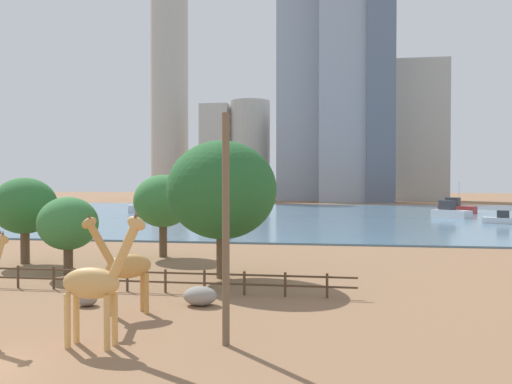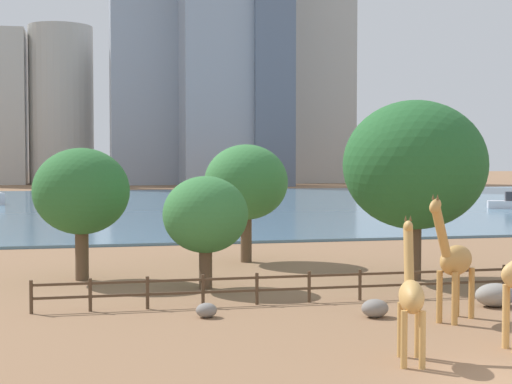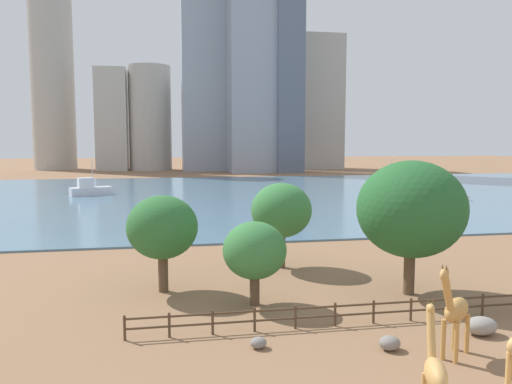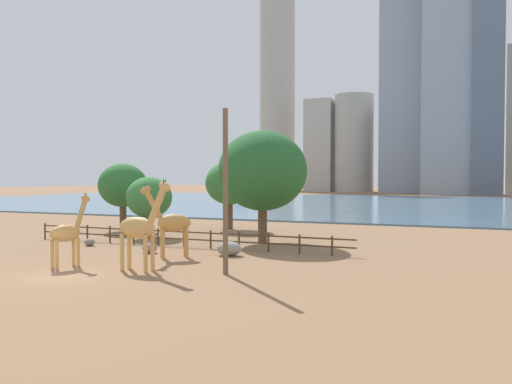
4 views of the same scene
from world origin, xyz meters
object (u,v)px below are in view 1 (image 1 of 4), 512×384
object	(u,v)px
tree_left_large	(163,201)
tree_center_broad	(222,190)
boat_barge	(450,212)
boulder_small	(200,296)
tree_left_small	(68,224)
utility_pole	(226,229)
boat_ferry	(146,207)
boat_tug	(456,208)
giraffe_tall	(125,266)
boat_sailboat	(500,219)
boulder_near_fence	(87,299)
giraffe_companion	(96,283)
tree_right_tall	(25,206)

from	to	relation	value
tree_left_large	tree_center_broad	size ratio (longest dim) A/B	0.77
tree_center_broad	boat_barge	world-z (taller)	tree_center_broad
boulder_small	tree_left_small	bearing A→B (deg)	147.77
utility_pole	tree_left_small	xyz separation A→B (m)	(-13.27, 12.54, -0.99)
boat_ferry	boat_tug	distance (m)	60.71
boat_ferry	utility_pole	bearing A→B (deg)	-88.25
boat_ferry	tree_center_broad	bearing A→B (deg)	-86.38
boulder_small	tree_center_broad	distance (m)	8.77
boulder_small	tree_left_small	world-z (taller)	tree_left_small
giraffe_tall	boat_sailboat	bearing A→B (deg)	-161.05
boulder_near_fence	boat_ferry	world-z (taller)	boat_ferry
tree_left_large	boat_tug	bearing A→B (deg)	58.34
boulder_near_fence	tree_left_large	xyz separation A→B (m)	(-1.61, 16.22, 4.22)
boulder_near_fence	boat_ferry	xyz separation A→B (m)	(-24.10, 71.60, 0.93)
boat_ferry	boat_sailboat	world-z (taller)	boat_ferry
giraffe_tall	boat_barge	world-z (taller)	giraffe_tall
boat_tug	tree_center_broad	bearing A→B (deg)	-80.19
boat_ferry	giraffe_companion	bearing A→B (deg)	-91.55
giraffe_companion	boulder_small	xyz separation A→B (m)	(2.23, 6.65, -1.92)
boat_sailboat	boat_barge	xyz separation A→B (m)	(-4.13, 11.52, 0.32)
boat_sailboat	tree_left_large	bearing A→B (deg)	66.65
giraffe_tall	tree_right_tall	xyz separation A→B (m)	(-13.33, 12.76, 2.08)
boulder_near_fence	tree_center_broad	xyz separation A→B (m)	(5.10, 8.03, 5.29)
tree_left_large	tree_right_tall	distance (m)	10.35
utility_pole	boulder_near_fence	bearing A→B (deg)	149.04
tree_center_broad	tree_right_tall	bearing A→B (deg)	167.85
tree_right_tall	boat_ferry	bearing A→B (deg)	102.48
giraffe_companion	tree_center_broad	world-z (taller)	tree_center_broad
utility_pole	tree_left_small	bearing A→B (deg)	136.62
giraffe_tall	boat_tug	bearing A→B (deg)	-152.21
utility_pole	boat_tug	bearing A→B (deg)	71.08
giraffe_companion	boulder_small	distance (m)	7.27
tree_left_small	boat_barge	bearing A→B (deg)	56.51
giraffe_tall	boat_tug	world-z (taller)	boat_tug
giraffe_tall	tree_right_tall	size ratio (longest dim) A/B	0.73
utility_pole	boulder_small	xyz separation A→B (m)	(-2.51, 5.75, -3.89)
tree_right_tall	boat_ferry	distance (m)	61.68
tree_center_broad	boat_sailboat	size ratio (longest dim) A/B	1.93
boat_sailboat	boat_barge	size ratio (longest dim) A/B	0.72
utility_pole	boat_barge	size ratio (longest dim) A/B	1.37
boulder_near_fence	boulder_small	world-z (taller)	boulder_small
giraffe_companion	tree_center_broad	bearing A→B (deg)	84.00
boulder_near_fence	boat_barge	size ratio (longest dim) A/B	0.16
giraffe_companion	tree_right_tall	size ratio (longest dim) A/B	0.78
tree_right_tall	tree_left_small	distance (m)	6.74
tree_left_large	boat_tug	size ratio (longest dim) A/B	0.97
giraffe_companion	boulder_small	world-z (taller)	giraffe_companion
boulder_near_fence	tree_center_broad	size ratio (longest dim) A/B	0.12
boat_sailboat	giraffe_companion	bearing A→B (deg)	83.30
boulder_small	boat_ferry	xyz separation A→B (m)	(-29.62, 70.66, 0.80)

